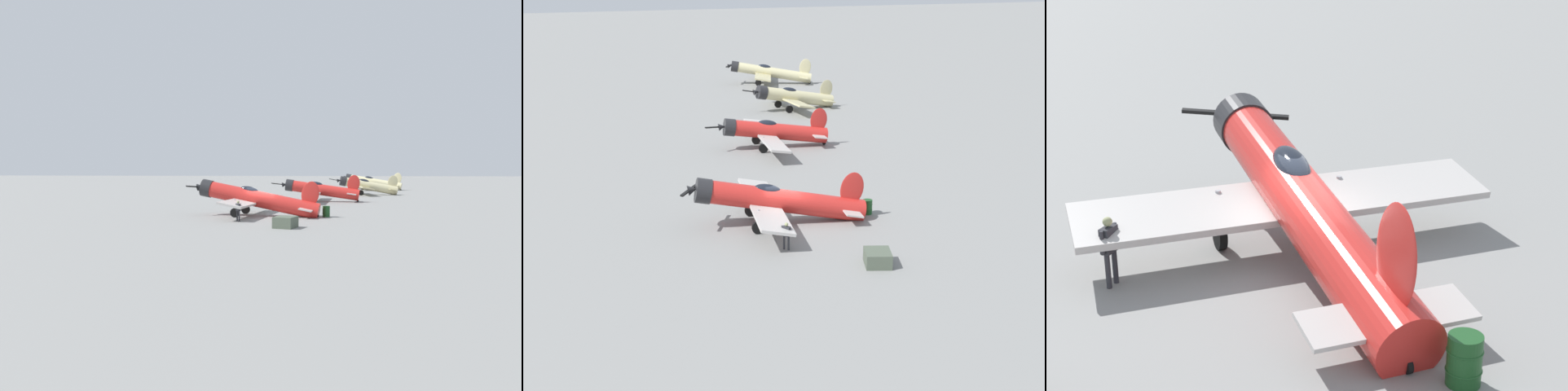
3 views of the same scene
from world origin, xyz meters
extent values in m
plane|color=gray|center=(0.00, 0.00, 0.00)|extent=(400.00, 400.00, 0.00)
cylinder|color=red|center=(0.00, 0.00, 1.44)|extent=(3.03, 10.51, 3.31)
cylinder|color=#232326|center=(0.77, 4.90, 2.37)|extent=(1.71, 1.40, 1.68)
cone|color=#232326|center=(0.88, 5.55, 2.49)|extent=(0.74, 0.75, 0.73)
cube|color=black|center=(0.90, 5.69, 2.49)|extent=(2.78, 1.75, 0.34)
ellipsoid|color=black|center=(0.16, 1.02, 2.24)|extent=(1.03, 1.89, 0.98)
cube|color=#BCB7B2|center=(0.19, 1.22, 1.28)|extent=(10.54, 3.59, 0.55)
ellipsoid|color=red|center=(-0.68, -4.29, 1.99)|extent=(0.41, 1.87, 2.40)
cube|color=#BCB7B2|center=(-0.65, -4.09, 0.73)|extent=(3.53, 1.62, 0.30)
cylinder|color=#999BA0|center=(-1.30, 2.09, 0.97)|extent=(0.14, 0.14, 1.14)
cylinder|color=black|center=(-1.30, 2.09, 0.40)|extent=(0.32, 0.82, 0.80)
cylinder|color=#999BA0|center=(1.88, 1.58, 0.97)|extent=(0.14, 0.14, 1.14)
cylinder|color=black|center=(1.88, 1.58, 0.40)|extent=(0.32, 0.82, 0.80)
cylinder|color=black|center=(-0.77, -4.90, 0.14)|extent=(0.14, 0.29, 0.28)
cylinder|color=#2D2D33|center=(-4.36, 1.26, 0.41)|extent=(0.12, 0.12, 0.82)
cylinder|color=#2D2D33|center=(-4.15, 1.46, 0.41)|extent=(0.12, 0.12, 0.82)
cube|color=#2D2D33|center=(-4.26, 1.36, 1.11)|extent=(0.48, 0.46, 0.58)
sphere|color=#939968|center=(-4.26, 1.36, 1.52)|extent=(0.22, 0.22, 0.22)
cylinder|color=#2D2D33|center=(-4.46, 1.18, 1.13)|extent=(0.09, 0.09, 0.55)
cylinder|color=#2D2D33|center=(-4.05, 1.54, 1.13)|extent=(0.09, 0.09, 0.55)
cylinder|color=#19471E|center=(-0.15, -5.66, 0.47)|extent=(0.62, 0.62, 0.94)
torus|color=#19471E|center=(-0.15, -5.66, 0.66)|extent=(0.66, 0.66, 0.04)
torus|color=#19471E|center=(-0.15, -5.66, 0.28)|extent=(0.66, 0.66, 0.04)
camera|label=1|loc=(-41.44, -4.17, 4.23)|focal=33.05mm
camera|label=2|loc=(-41.18, 14.54, 15.79)|focal=51.19mm
camera|label=3|loc=(-8.39, -14.36, 7.44)|focal=52.89mm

